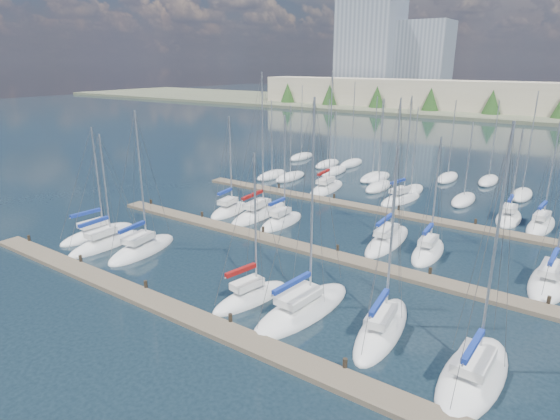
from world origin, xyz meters
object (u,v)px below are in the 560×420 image
Objects in this scene: sailboat_b at (106,244)px; sailboat_h at (230,210)px; sailboat_q at (509,218)px; sailboat_d at (251,297)px; sailboat_a at (98,234)px; sailboat_i at (259,213)px; sailboat_c at (142,249)px; sailboat_f at (382,329)px; sailboat_j at (282,222)px; sailboat_g at (473,375)px; sailboat_e at (303,309)px; sailboat_r at (541,225)px; sailboat_p at (401,199)px; sailboat_m at (551,281)px; sailboat_n at (327,188)px; sailboat_l at (428,252)px; sailboat_k at (387,241)px.

sailboat_h reaches higher than sailboat_b.
sailboat_d is at bearing -114.46° from sailboat_q.
sailboat_i is at bearing 62.64° from sailboat_a.
sailboat_f is at bearing -8.59° from sailboat_c.
sailboat_j is at bearing 53.72° from sailboat_b.
sailboat_d reaches higher than sailboat_b.
sailboat_a is 0.78× the size of sailboat_g.
sailboat_i is at bearing 140.97° from sailboat_e.
sailboat_d is at bearing -112.63° from sailboat_r.
sailboat_j is at bearing 134.98° from sailboat_e.
sailboat_f is 26.06m from sailboat_b.
sailboat_i is 1.07× the size of sailboat_e.
sailboat_p is 15.00m from sailboat_r.
sailboat_a is 0.99× the size of sailboat_h.
sailboat_i is 17.47m from sailboat_p.
sailboat_p reaches higher than sailboat_m.
sailboat_g reaches higher than sailboat_h.
sailboat_n is at bearing 65.39° from sailboat_h.
sailboat_k is (-3.89, 0.44, 0.01)m from sailboat_l.
sailboat_q is 0.82× the size of sailboat_m.
sailboat_j is at bearing 178.29° from sailboat_l.
sailboat_q is at bearing -4.71° from sailboat_n.
sailboat_g is 1.13× the size of sailboat_r.
sailboat_b is (-24.38, -14.80, -0.01)m from sailboat_l.
sailboat_a is 13.85m from sailboat_h.
sailboat_d is (7.44, -14.42, 0.01)m from sailboat_j.
sailboat_p is 9.69m from sailboat_n.
sailboat_n is (-13.99, 27.77, 0.01)m from sailboat_e.
sailboat_e is at bearing 22.25° from sailboat_d.
sailboat_h is (-18.08, 13.46, 0.00)m from sailboat_e.
sailboat_j is at bearing -176.02° from sailboat_k.
sailboat_a is 0.90× the size of sailboat_f.
sailboat_k is at bearing -3.12° from sailboat_i.
sailboat_h is at bearing -149.45° from sailboat_r.
sailboat_r is (-2.30, 13.42, 0.02)m from sailboat_m.
sailboat_a is 23.49m from sailboat_e.
sailboat_a is at bearing -150.94° from sailboat_k.
sailboat_i is 1.46× the size of sailboat_b.
sailboat_l is 30.36m from sailboat_a.
sailboat_l is at bearing -179.36° from sailboat_m.
sailboat_p is 33.27m from sailboat_b.
sailboat_g is 19.18m from sailboat_k.
sailboat_p is at bearing 142.48° from sailboat_m.
sailboat_n reaches higher than sailboat_h.
sailboat_l is 0.98× the size of sailboat_a.
sailboat_c is (-29.98, -13.49, 0.01)m from sailboat_m.
sailboat_g is (15.30, -29.22, -0.00)m from sailboat_p.
sailboat_m is 0.84× the size of sailboat_e.
sailboat_i is 1.29× the size of sailboat_f.
sailboat_q is at bearing 98.33° from sailboat_g.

